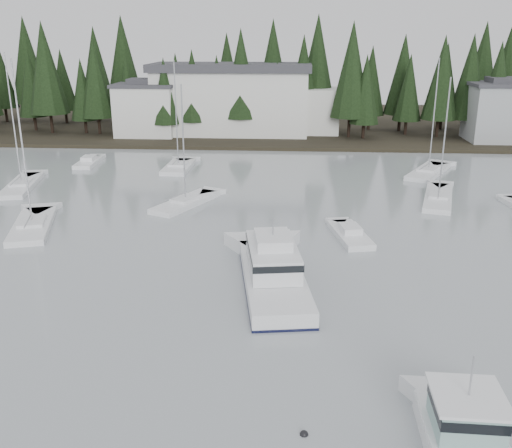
{
  "coord_description": "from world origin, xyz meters",
  "views": [
    {
      "loc": [
        5.18,
        -9.6,
        15.56
      ],
      "look_at": [
        2.5,
        29.64,
        2.5
      ],
      "focal_mm": 40.0,
      "sensor_mm": 36.0,
      "label": 1
    }
  ],
  "objects": [
    {
      "name": "far_shore_land",
      "position": [
        0.0,
        97.0,
        0.0
      ],
      "size": [
        240.0,
        54.0,
        1.0
      ],
      "primitive_type": "cube",
      "color": "black",
      "rests_on": "ground"
    },
    {
      "name": "runabout_3",
      "position": [
        -20.82,
        59.86,
        0.13
      ],
      "size": [
        2.58,
        7.0,
        1.42
      ],
      "rotation": [
        0.0,
        0.0,
        1.63
      ],
      "color": "white",
      "rests_on": "ground"
    },
    {
      "name": "conifer_treeline",
      "position": [
        0.0,
        86.0,
        0.0
      ],
      "size": [
        200.0,
        22.0,
        20.0
      ],
      "primitive_type": null,
      "color": "black",
      "rests_on": "ground"
    },
    {
      "name": "sailboat_3",
      "position": [
        -5.18,
        42.57,
        0.07
      ],
      "size": [
        5.85,
        8.83,
        11.93
      ],
      "rotation": [
        0.0,
        0.0,
        1.14
      ],
      "color": "white",
      "rests_on": "ground"
    },
    {
      "name": "harbor_inn",
      "position": [
        -2.96,
        82.34,
        5.78
      ],
      "size": [
        29.5,
        11.5,
        10.9
      ],
      "color": "silver",
      "rests_on": "ground"
    },
    {
      "name": "sailboat_5",
      "position": [
        -8.95,
        57.93,
        0.08
      ],
      "size": [
        3.01,
        8.04,
        13.39
      ],
      "rotation": [
        0.0,
        0.0,
        1.56
      ],
      "color": "white",
      "rests_on": "ground"
    },
    {
      "name": "house_east_a",
      "position": [
        36.0,
        78.0,
        4.9
      ],
      "size": [
        10.6,
        8.48,
        9.25
      ],
      "color": "#999EA0",
      "rests_on": "ground"
    },
    {
      "name": "cabin_cruiser_center",
      "position": [
        3.97,
        24.54,
        0.78
      ],
      "size": [
        5.53,
        12.53,
        5.2
      ],
      "rotation": [
        0.0,
        0.0,
        1.72
      ],
      "color": "white",
      "rests_on": "ground"
    },
    {
      "name": "sailboat_9",
      "position": [
        19.53,
        45.95,
        0.06
      ],
      "size": [
        5.11,
        10.64,
        12.41
      ],
      "rotation": [
        0.0,
        0.0,
        1.31
      ],
      "color": "white",
      "rests_on": "ground"
    },
    {
      "name": "mooring_buoy_dark",
      "position": [
        5.82,
        9.92,
        0.0
      ],
      "size": [
        0.36,
        0.36,
        0.36
      ],
      "primitive_type": "sphere",
      "color": "black",
      "rests_on": "ground"
    },
    {
      "name": "sailboat_10",
      "position": [
        21.05,
        57.44,
        0.07
      ],
      "size": [
        7.11,
        10.03,
        13.72
      ],
      "rotation": [
        0.0,
        0.0,
        1.09
      ],
      "color": "white",
      "rests_on": "ground"
    },
    {
      "name": "runabout_1",
      "position": [
        9.8,
        34.2,
        0.13
      ],
      "size": [
        3.47,
        6.8,
        1.42
      ],
      "rotation": [
        0.0,
        0.0,
        1.78
      ],
      "color": "white",
      "rests_on": "ground"
    },
    {
      "name": "sailboat_7",
      "position": [
        -23.99,
        47.91,
        0.08
      ],
      "size": [
        4.62,
        10.52,
        14.52
      ],
      "rotation": [
        0.0,
        0.0,
        1.77
      ],
      "color": "white",
      "rests_on": "ground"
    },
    {
      "name": "house_west",
      "position": [
        -18.0,
        79.0,
        4.65
      ],
      "size": [
        9.54,
        7.42,
        8.75
      ],
      "color": "silver",
      "rests_on": "ground"
    },
    {
      "name": "sailboat_0",
      "position": [
        -16.84,
        34.76,
        0.08
      ],
      "size": [
        5.51,
        9.9,
        14.4
      ],
      "rotation": [
        0.0,
        0.0,
        1.86
      ],
      "color": "white",
      "rests_on": "ground"
    }
  ]
}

